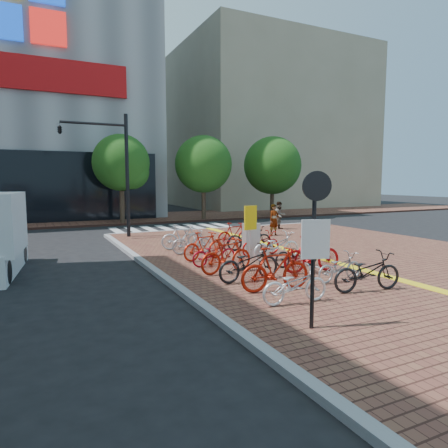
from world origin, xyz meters
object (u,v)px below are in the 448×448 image
yellow_sign (250,223)px  bike_1 (275,269)px  bike_4 (214,253)px  bike_6 (192,242)px  bike_15 (235,234)px  traffic_light_pole (97,152)px  bike_12 (276,246)px  bike_5 (204,246)px  bike_10 (312,254)px  bike_11 (297,254)px  bike_3 (227,255)px  bike_7 (182,237)px  bike_2 (249,263)px  bike_13 (261,243)px  pedestrian_a (274,220)px  bike_0 (295,285)px  bike_14 (249,238)px  bike_8 (367,272)px  bike_9 (340,267)px  pedestrian_b (280,215)px  utility_box (251,240)px  notice_sign (315,231)px

yellow_sign → bike_1: bearing=-109.9°
bike_4 → bike_6: (0.11, 2.33, 0.06)m
bike_15 → traffic_light_pole: (-5.03, 4.86, 3.73)m
bike_12 → bike_5: bearing=61.7°
bike_1 → yellow_sign: 4.01m
bike_10 → bike_11: bike_10 is taller
bike_3 → bike_7: 4.61m
bike_7 → bike_2: bearing=-171.2°
bike_1 → bike_13: bearing=-20.6°
bike_7 → pedestrian_a: size_ratio=1.07×
bike_0 → bike_14: size_ratio=0.88×
bike_8 → bike_9: 1.08m
bike_3 → bike_5: size_ratio=1.07×
bike_12 → traffic_light_pole: size_ratio=0.32×
bike_11 → pedestrian_a: 7.55m
bike_1 → bike_11: bearing=-39.9°
yellow_sign → bike_2: bearing=-120.3°
pedestrian_a → yellow_sign: bearing=-138.4°
bike_6 → bike_7: 1.11m
bike_4 → bike_2: bearing=176.9°
pedestrian_b → yellow_sign: size_ratio=0.82×
bike_0 → utility_box: utility_box is taller
bike_8 → bike_13: size_ratio=1.10×
bike_5 → bike_10: size_ratio=0.89×
bike_9 → utility_box: size_ratio=1.26×
bike_3 → notice_sign: (-0.54, -4.92, 1.37)m
bike_12 → bike_7: bearing=30.3°
bike_10 → bike_1: bearing=128.2°
bike_1 → bike_6: bike_1 is taller
bike_4 → bike_7: size_ratio=0.93×
notice_sign → traffic_light_pole: (-1.84, 14.40, 2.33)m
bike_12 → traffic_light_pole: 10.43m
bike_7 → bike_14: size_ratio=0.91×
bike_12 → bike_15: (0.13, 3.56, 0.00)m
bike_5 → yellow_sign: (1.44, -0.84, 0.85)m
bike_4 → bike_6: size_ratio=1.00×
bike_11 → bike_15: 4.78m
traffic_light_pole → pedestrian_a: bearing=-19.3°
bike_9 → utility_box: utility_box is taller
bike_13 → bike_6: bearing=49.2°
bike_2 → bike_7: bike_7 is taller
traffic_light_pole → bike_0: bearing=-79.2°
bike_14 → pedestrian_b: size_ratio=1.19×
bike_10 → yellow_sign: size_ratio=0.98×
bike_10 → bike_14: bearing=4.8°
bike_15 → bike_5: bearing=129.8°
bike_15 → utility_box: size_ratio=1.36×
bike_10 → bike_14: bike_10 is taller
bike_13 → yellow_sign: size_ratio=0.90×
bike_0 → bike_5: bearing=3.2°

